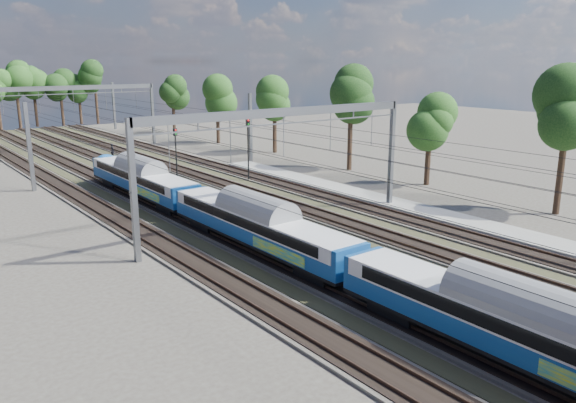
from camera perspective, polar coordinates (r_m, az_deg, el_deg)
track_bed at (r=54.38m, az=-10.01°, el=0.96°), size 21.00×130.00×0.34m
platform at (r=44.19m, az=20.28°, el=-2.70°), size 3.00×70.00×0.30m
catenary at (r=60.37m, az=-13.42°, el=8.14°), size 25.65×130.00×9.00m
tree_belt at (r=99.30m, az=-19.33°, el=10.80°), size 40.24×99.42×11.25m
emu_train at (r=36.23m, az=-2.80°, el=-1.92°), size 2.63×55.74×3.85m
worker at (r=77.28m, az=-17.40°, el=4.97°), size 0.50×0.69×1.76m
signal_near at (r=55.93m, az=-11.31°, el=5.08°), size 0.42×0.39×5.94m
signal_far at (r=58.56m, az=-4.08°, el=6.07°), size 0.46×0.42×6.52m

